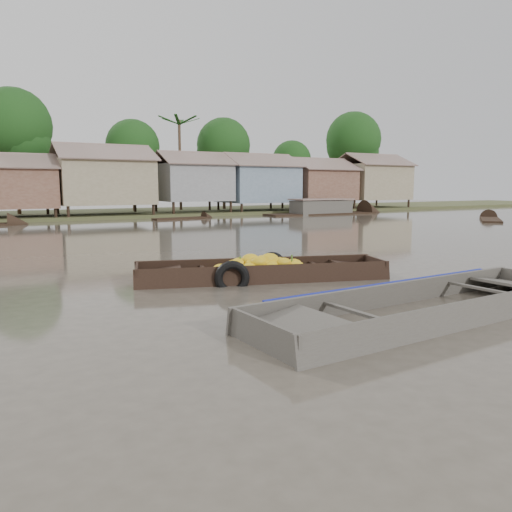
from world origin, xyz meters
TOP-DOWN VIEW (x-y plane):
  - ground at (0.00, 0.00)m, footprint 120.00×120.00m
  - riverbank at (3.03, 31.86)m, footprint 120.00×12.47m
  - banana_boat at (0.22, 2.58)m, footprint 6.50×3.34m
  - viewer_boat at (1.17, -2.05)m, footprint 7.50×2.32m
  - distant_boats at (13.63, 24.21)m, footprint 46.33×15.72m

SIDE VIEW (x-z plane):
  - ground at x=0.00m, z-range 0.00..0.00m
  - viewer_boat at x=1.17m, z-range -0.24..0.36m
  - banana_boat at x=0.22m, z-range -0.24..0.65m
  - distant_boats at x=13.63m, z-range -0.48..0.90m
  - riverbank at x=3.03m, z-range -2.04..8.18m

